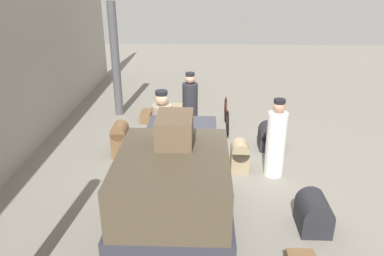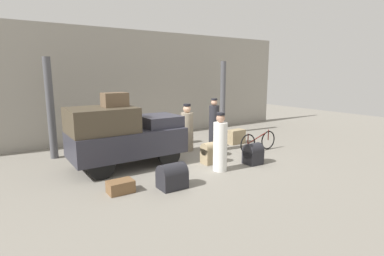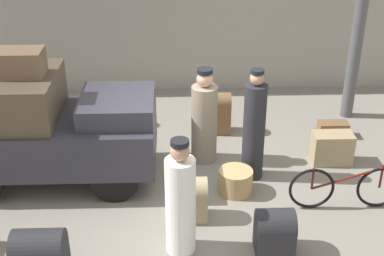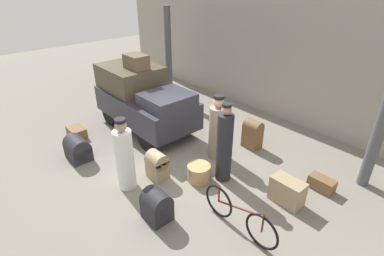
{
  "view_description": "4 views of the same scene",
  "coord_description": "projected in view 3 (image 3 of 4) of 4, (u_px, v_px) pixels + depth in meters",
  "views": [
    {
      "loc": [
        -7.04,
        -0.06,
        4.02
      ],
      "look_at": [
        0.2,
        0.2,
        0.95
      ],
      "focal_mm": 35.0,
      "sensor_mm": 36.0,
      "label": 1
    },
    {
      "loc": [
        -5.28,
        -7.9,
        2.79
      ],
      "look_at": [
        0.2,
        0.2,
        0.95
      ],
      "focal_mm": 28.0,
      "sensor_mm": 36.0,
      "label": 2
    },
    {
      "loc": [
        -0.06,
        -7.24,
        4.78
      ],
      "look_at": [
        0.2,
        0.2,
        0.95
      ],
      "focal_mm": 50.0,
      "sensor_mm": 36.0,
      "label": 3
    },
    {
      "loc": [
        4.95,
        -3.99,
        4.3
      ],
      "look_at": [
        0.2,
        0.2,
        0.95
      ],
      "focal_mm": 28.0,
      "sensor_mm": 36.0,
      "label": 4
    }
  ],
  "objects": [
    {
      "name": "conductor_in_dark_uniform",
      "position": [
        180.0,
        202.0,
        6.91
      ],
      "size": [
        0.4,
        0.4,
        1.68
      ],
      "color": "white",
      "rests_on": "ground"
    },
    {
      "name": "suitcase_tan_flat",
      "position": [
        275.0,
        231.0,
        7.08
      ],
      "size": [
        0.51,
        0.45,
        0.65
      ],
      "color": "#232328",
      "rests_on": "ground"
    },
    {
      "name": "porter_standing_middle",
      "position": [
        204.0,
        120.0,
        9.04
      ],
      "size": [
        0.44,
        0.44,
        1.69
      ],
      "color": "gray",
      "rests_on": "ground"
    },
    {
      "name": "trunk_wicker_pale",
      "position": [
        333.0,
        129.0,
        10.08
      ],
      "size": [
        0.55,
        0.29,
        0.29
      ],
      "color": "brown",
      "rests_on": "ground"
    },
    {
      "name": "suitcase_black_upright",
      "position": [
        218.0,
        111.0,
        10.13
      ],
      "size": [
        0.47,
        0.35,
        0.8
      ],
      "color": "brown",
      "rests_on": "ground"
    },
    {
      "name": "trunk_umber_medium",
      "position": [
        332.0,
        148.0,
        9.18
      ],
      "size": [
        0.68,
        0.38,
        0.55
      ],
      "color": "#9E8966",
      "rests_on": "ground"
    },
    {
      "name": "canopy_pillar_right",
      "position": [
        357.0,
        39.0,
        10.21
      ],
      "size": [
        0.24,
        0.24,
        3.26
      ],
      "color": "#4C4C51",
      "rests_on": "ground"
    },
    {
      "name": "bicycle",
      "position": [
        346.0,
        187.0,
        7.95
      ],
      "size": [
        1.71,
        0.04,
        0.73
      ],
      "color": "black",
      "rests_on": "ground"
    },
    {
      "name": "trunk_large_brown",
      "position": [
        191.0,
        198.0,
        7.73
      ],
      "size": [
        0.45,
        0.38,
        0.67
      ],
      "color": "#9E8966",
      "rests_on": "ground"
    },
    {
      "name": "trunk_on_truck_roof",
      "position": [
        20.0,
        63.0,
        7.94
      ],
      "size": [
        0.68,
        0.49,
        0.4
      ],
      "color": "brown",
      "rests_on": "truck"
    },
    {
      "name": "truck",
      "position": [
        43.0,
        125.0,
        8.42
      ],
      "size": [
        3.27,
        1.59,
        1.82
      ],
      "color": "black",
      "rests_on": "ground"
    },
    {
      "name": "trunk_barrel_dark",
      "position": [
        39.0,
        253.0,
        6.75
      ],
      "size": [
        0.65,
        0.5,
        0.61
      ],
      "color": "#232328",
      "rests_on": "ground"
    },
    {
      "name": "porter_with_bicycle",
      "position": [
        254.0,
        129.0,
        8.51
      ],
      "size": [
        0.36,
        0.36,
        1.88
      ],
      "color": "#232328",
      "rests_on": "ground"
    },
    {
      "name": "wicker_basket",
      "position": [
        236.0,
        181.0,
        8.4
      ],
      "size": [
        0.54,
        0.54,
        0.39
      ],
      "color": "tan",
      "rests_on": "ground"
    },
    {
      "name": "ground_plane",
      "position": [
        180.0,
        186.0,
        8.62
      ],
      "size": [
        30.0,
        30.0,
        0.0
      ],
      "primitive_type": "plane",
      "color": "gray"
    }
  ]
}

